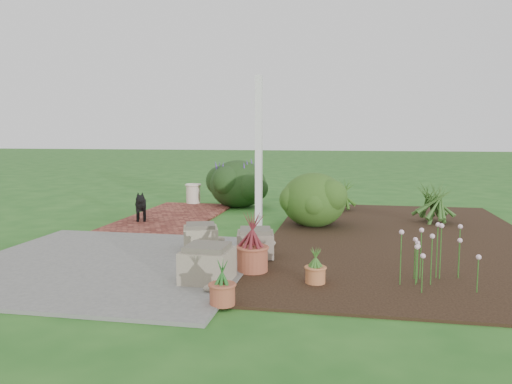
% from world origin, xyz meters
% --- Properties ---
extents(ground, '(80.00, 80.00, 0.00)m').
position_xyz_m(ground, '(0.00, 0.00, 0.00)').
color(ground, '#215B1C').
rests_on(ground, ground).
extents(concrete_patio, '(3.50, 3.50, 0.04)m').
position_xyz_m(concrete_patio, '(-1.25, -1.75, 0.02)').
color(concrete_patio, slate).
rests_on(concrete_patio, ground).
extents(brick_path, '(1.60, 3.50, 0.04)m').
position_xyz_m(brick_path, '(-1.70, 1.75, 0.02)').
color(brick_path, maroon).
rests_on(brick_path, ground).
extents(garden_bed, '(4.00, 7.00, 0.03)m').
position_xyz_m(garden_bed, '(2.50, 0.50, 0.01)').
color(garden_bed, black).
rests_on(garden_bed, ground).
extents(veranda_post, '(0.10, 0.10, 2.50)m').
position_xyz_m(veranda_post, '(0.30, 0.10, 1.25)').
color(veranda_post, white).
rests_on(veranda_post, ground).
extents(stone_trough_near, '(0.53, 0.53, 0.34)m').
position_xyz_m(stone_trough_near, '(0.18, -2.29, 0.21)').
color(stone_trough_near, '#796B59').
rests_on(stone_trough_near, concrete_patio).
extents(stone_trough_mid, '(0.55, 0.55, 0.31)m').
position_xyz_m(stone_trough_mid, '(0.48, -1.12, 0.20)').
color(stone_trough_mid, '#756957').
rests_on(stone_trough_mid, concrete_patio).
extents(stone_trough_far, '(0.58, 0.58, 0.31)m').
position_xyz_m(stone_trough_far, '(-0.34, -0.88, 0.19)').
color(stone_trough_far, gray).
rests_on(stone_trough_far, concrete_patio).
extents(black_dog, '(0.32, 0.56, 0.50)m').
position_xyz_m(black_dog, '(-2.07, 1.07, 0.34)').
color(black_dog, black).
rests_on(black_dog, brick_path).
extents(cream_ceramic_urn, '(0.40, 0.40, 0.43)m').
position_xyz_m(cream_ceramic_urn, '(-1.85, 3.48, 0.25)').
color(cream_ceramic_urn, beige).
rests_on(cream_ceramic_urn, brick_path).
extents(evergreen_shrub, '(1.42, 1.42, 0.95)m').
position_xyz_m(evergreen_shrub, '(1.06, 1.27, 0.51)').
color(evergreen_shrub, '#1C3D11').
rests_on(evergreen_shrub, garden_bed).
extents(agapanthus_clump_back, '(1.07, 1.07, 0.87)m').
position_xyz_m(agapanthus_clump_back, '(3.17, 1.96, 0.46)').
color(agapanthus_clump_back, '#113615').
rests_on(agapanthus_clump_back, garden_bed).
extents(agapanthus_clump_front, '(1.02, 1.02, 0.78)m').
position_xyz_m(agapanthus_clump_front, '(1.47, 3.13, 0.42)').
color(agapanthus_clump_front, '#123914').
rests_on(agapanthus_clump_front, garden_bed).
extents(pink_flower_patch, '(1.21, 1.21, 0.61)m').
position_xyz_m(pink_flower_patch, '(2.58, -1.93, 0.33)').
color(pink_flower_patch, '#113D0F').
rests_on(pink_flower_patch, garden_bed).
extents(terracotta_pot_bronze, '(0.46, 0.46, 0.29)m').
position_xyz_m(terracotta_pot_bronze, '(0.58, -1.79, 0.18)').
color(terracotta_pot_bronze, '#9A4C34').
rests_on(terracotta_pot_bronze, garden_bed).
extents(terracotta_pot_small_left, '(0.27, 0.27, 0.18)m').
position_xyz_m(terracotta_pot_small_left, '(1.33, -2.12, 0.12)').
color(terracotta_pot_small_left, '#B86C3E').
rests_on(terracotta_pot_small_left, garden_bed).
extents(terracotta_pot_small_right, '(0.30, 0.30, 0.20)m').
position_xyz_m(terracotta_pot_small_right, '(0.52, -2.98, 0.13)').
color(terracotta_pot_small_right, '#9C4E34').
rests_on(terracotta_pot_small_right, garden_bed).
extents(purple_flowering_bush, '(1.68, 1.68, 1.07)m').
position_xyz_m(purple_flowering_bush, '(-0.78, 3.40, 0.54)').
color(purple_flowering_bush, black).
rests_on(purple_flowering_bush, ground).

